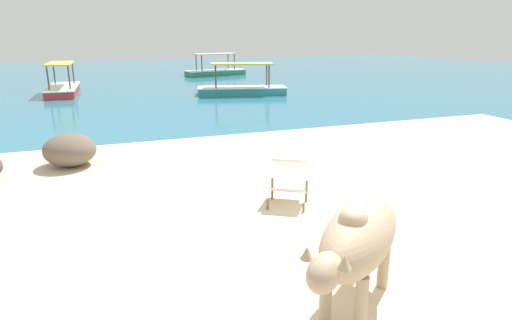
# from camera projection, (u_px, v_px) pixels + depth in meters

# --- Properties ---
(sand_beach) EXTENTS (18.00, 14.00, 0.04)m
(sand_beach) POSITION_uv_depth(u_px,v_px,m) (366.00, 285.00, 4.50)
(sand_beach) COLOR beige
(sand_beach) RESTS_ON ground
(water_surface) EXTENTS (60.00, 36.00, 0.03)m
(water_surface) POSITION_uv_depth(u_px,v_px,m) (138.00, 79.00, 24.30)
(water_surface) COLOR teal
(water_surface) RESTS_ON ground
(cow) EXTENTS (1.69, 1.54, 1.08)m
(cow) POSITION_uv_depth(u_px,v_px,m) (358.00, 238.00, 3.92)
(cow) COLOR tan
(cow) RESTS_ON sand_beach
(deck_chair_far) EXTENTS (0.86, 0.93, 0.68)m
(deck_chair_far) POSITION_uv_depth(u_px,v_px,m) (289.00, 178.00, 6.56)
(deck_chair_far) COLOR brown
(deck_chair_far) RESTS_ON sand_beach
(shore_rock_large) EXTENTS (1.10, 1.15, 0.62)m
(shore_rock_large) POSITION_uv_depth(u_px,v_px,m) (70.00, 150.00, 8.41)
(shore_rock_large) COLOR #6B5B4C
(shore_rock_large) RESTS_ON sand_beach
(boat_teal) EXTENTS (3.84, 2.04, 1.29)m
(boat_teal) POSITION_uv_depth(u_px,v_px,m) (242.00, 88.00, 18.24)
(boat_teal) COLOR teal
(boat_teal) RESTS_ON water_surface
(boat_green) EXTENTS (3.83, 1.88, 1.29)m
(boat_green) POSITION_uv_depth(u_px,v_px,m) (216.00, 71.00, 26.40)
(boat_green) COLOR #338E66
(boat_green) RESTS_ON water_surface
(boat_red) EXTENTS (1.32, 3.72, 1.29)m
(boat_red) POSITION_uv_depth(u_px,v_px,m) (63.00, 87.00, 18.39)
(boat_red) COLOR #C63833
(boat_red) RESTS_ON water_surface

